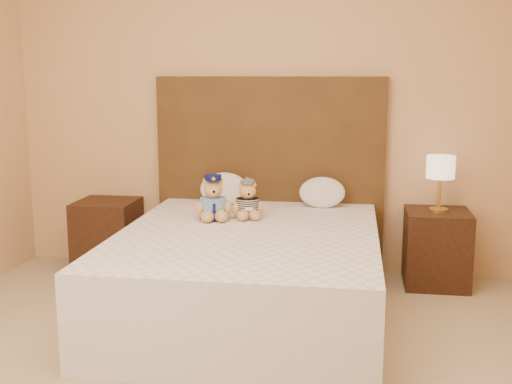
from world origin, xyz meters
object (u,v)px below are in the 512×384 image
pillow_left (224,187)px  nightstand_left (108,235)px  bed (248,274)px  pillow_right (322,191)px  teddy_police (213,198)px  lamp (441,170)px  nightstand_right (436,248)px  teddy_prisoner (248,200)px

pillow_left → nightstand_left: bearing=-178.1°
bed → pillow_right: pillow_right is taller
nightstand_left → teddy_police: 1.17m
bed → teddy_police: bearing=134.3°
lamp → nightstand_right: bearing=0.0°
lamp → pillow_right: (-0.83, 0.03, -0.18)m
nightstand_right → teddy_police: 1.67m
bed → pillow_right: bearing=63.4°
nightstand_left → teddy_police: teddy_police is taller
teddy_prisoner → lamp: bearing=2.3°
nightstand_left → teddy_prisoner: (1.19, -0.43, 0.40)m
nightstand_left → pillow_left: bearing=1.9°
lamp → pillow_left: (-1.57, 0.03, -0.17)m
nightstand_right → teddy_prisoner: 1.44m
lamp → bed: bearing=-147.4°
nightstand_left → teddy_police: size_ratio=1.83×
teddy_prisoner → teddy_police: bearing=-177.7°
teddy_prisoner → pillow_left: bearing=103.4°
nightstand_left → nightstand_right: same height
lamp → teddy_prisoner: (-1.31, -0.43, -0.17)m
teddy_police → teddy_prisoner: teddy_police is taller
pillow_left → nightstand_right: bearing=-1.1°
lamp → pillow_right: 0.85m
bed → nightstand_left: (-1.25, 0.80, -0.00)m
lamp → pillow_left: size_ratio=1.10×
nightstand_left → lamp: 2.56m
pillow_right → nightstand_right: bearing=-2.1°
nightstand_right → teddy_prisoner: bearing=-161.8°
pillow_right → pillow_left: bearing=180.0°
nightstand_right → nightstand_left: bearing=180.0°
nightstand_right → teddy_prisoner: size_ratio=2.13×
nightstand_left → teddy_prisoner: size_ratio=2.13×
teddy_prisoner → bed: bearing=-95.9°
teddy_prisoner → pillow_right: 0.67m
pillow_right → bed: bearing=-116.6°
nightstand_left → pillow_left: (0.93, 0.03, 0.40)m
pillow_left → pillow_right: (0.74, 0.00, -0.01)m
nightstand_left → teddy_prisoner: 1.32m
bed → lamp: (1.25, 0.80, 0.57)m
teddy_prisoner → pillow_right: teddy_prisoner is taller
lamp → teddy_prisoner: 1.39m
pillow_right → teddy_police: bearing=-142.7°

